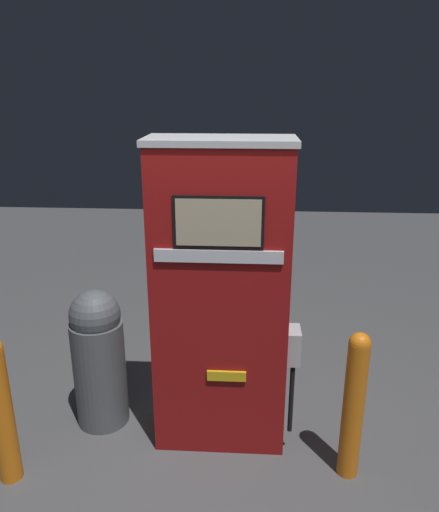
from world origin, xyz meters
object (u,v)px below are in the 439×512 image
object	(u,v)px
trash_bin	(99,357)
safety_bollard_far	(1,408)
gas_pump	(221,300)
safety_bollard	(354,403)

from	to	relation	value
trash_bin	safety_bollard_far	bearing A→B (deg)	-125.01
safety_bollard_far	trash_bin	bearing A→B (deg)	54.99
gas_pump	safety_bollard_far	xyz separation A→B (m)	(-1.34, -0.51, -0.54)
trash_bin	safety_bollard_far	xyz separation A→B (m)	(-0.44, -0.62, -0.01)
safety_bollard	trash_bin	size ratio (longest dim) A/B	0.97
trash_bin	safety_bollard_far	world-z (taller)	trash_bin
safety_bollard_far	gas_pump	bearing A→B (deg)	20.78
gas_pump	trash_bin	bearing A→B (deg)	172.81
gas_pump	safety_bollard	size ratio (longest dim) A/B	2.07
safety_bollard	safety_bollard_far	world-z (taller)	safety_bollard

